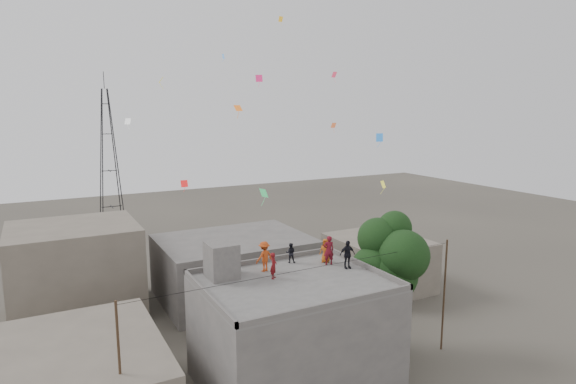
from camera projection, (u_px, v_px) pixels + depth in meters
name	position (u px, v px, depth m)	size (l,w,h in m)	color
ground	(293.00, 383.00, 27.51)	(140.00, 140.00, 0.00)	#413D35
main_building	(293.00, 334.00, 27.00)	(10.00, 8.00, 6.10)	#55524F
parapet	(293.00, 279.00, 26.46)	(10.00, 8.00, 0.30)	#55524F
stair_head_box	(222.00, 260.00, 27.10)	(1.60, 1.80, 2.00)	#55524F
neighbor_north	(234.00, 267.00, 40.20)	(12.00, 9.00, 5.00)	#55524F
neighbor_northwest	(76.00, 271.00, 36.23)	(9.00, 8.00, 7.00)	#655B50
neighbor_east	(378.00, 263.00, 42.32)	(7.00, 8.00, 4.40)	#655B50
tree	(391.00, 260.00, 30.41)	(4.90, 4.60, 9.10)	black
utility_line	(312.00, 328.00, 26.01)	(20.12, 0.62, 7.40)	black
transmission_tower	(109.00, 163.00, 58.97)	(2.97, 2.97, 20.01)	black
person_red_adult	(329.00, 250.00, 29.33)	(0.66, 0.43, 1.81)	maroon
person_orange_child	(325.00, 251.00, 29.81)	(0.73, 0.47, 1.49)	#BF5815
person_dark_child	(291.00, 253.00, 29.76)	(0.61, 0.47, 1.25)	black
person_dark_adult	(347.00, 254.00, 28.65)	(1.00, 0.42, 1.70)	black
person_orange_adult	(264.00, 256.00, 28.14)	(1.15, 0.66, 1.79)	#B94015
person_red_child	(274.00, 266.00, 26.95)	(0.54, 0.36, 1.48)	maroon
kites	(277.00, 111.00, 32.09)	(18.86, 13.47, 12.85)	red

